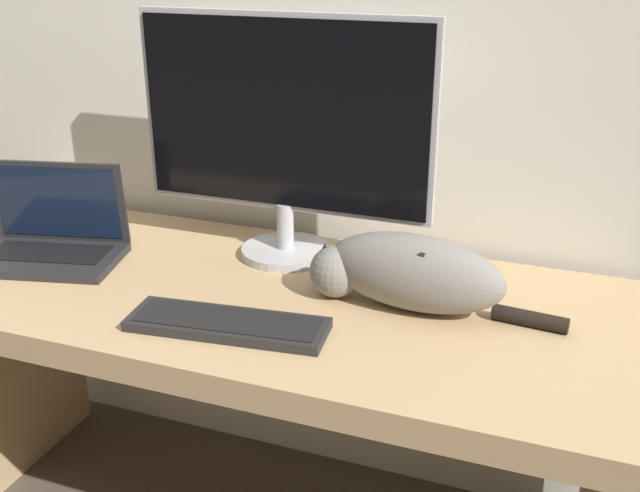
{
  "coord_description": "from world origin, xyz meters",
  "views": [
    {
      "loc": [
        0.65,
        -0.99,
        1.43
      ],
      "look_at": [
        0.17,
        0.31,
        0.85
      ],
      "focal_mm": 42.0,
      "sensor_mm": 36.0,
      "label": 1
    }
  ],
  "objects": [
    {
      "name": "desk",
      "position": [
        0.0,
        0.34,
        0.57
      ],
      "size": [
        1.61,
        0.68,
        0.71
      ],
      "color": "tan",
      "rests_on": "ground_plane"
    },
    {
      "name": "monitor",
      "position": [
        -0.0,
        0.54,
        1.02
      ],
      "size": [
        0.7,
        0.21,
        0.57
      ],
      "color": "#B2B2B7",
      "rests_on": "desk"
    },
    {
      "name": "laptop",
      "position": [
        -0.52,
        0.33,
        0.76
      ],
      "size": [
        0.38,
        0.28,
        0.22
      ],
      "rotation": [
        0.0,
        0.0,
        0.23
      ],
      "color": "#232326",
      "rests_on": "desk"
    },
    {
      "name": "external_keyboard",
      "position": [
        0.04,
        0.16,
        0.72
      ],
      "size": [
        0.41,
        0.16,
        0.02
      ],
      "rotation": [
        0.0,
        0.0,
        0.11
      ],
      "color": "black",
      "rests_on": "desk"
    },
    {
      "name": "cat",
      "position": [
        0.34,
        0.38,
        0.79
      ],
      "size": [
        0.54,
        0.18,
        0.16
      ],
      "rotation": [
        0.0,
        0.0,
        -0.1
      ],
      "color": "gray",
      "rests_on": "desk"
    }
  ]
}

